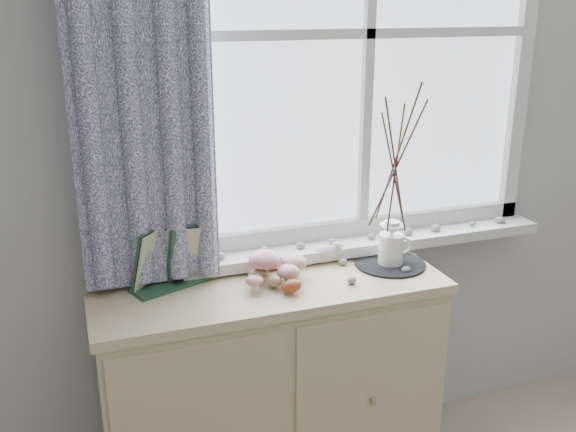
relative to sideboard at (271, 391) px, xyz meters
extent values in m
cube|color=#B4B4B2|center=(0.15, 0.25, 0.87)|extent=(4.00, 0.04, 2.60)
cube|color=silver|center=(0.45, 0.25, 1.22)|extent=(1.30, 0.01, 1.40)
cube|color=silver|center=(0.45, 0.17, 0.45)|extent=(1.45, 0.16, 0.04)
cube|color=#0A0B38|center=(-0.37, 0.12, 1.25)|extent=(0.44, 0.06, 1.61)
cube|color=#C8BA8C|center=(0.00, 0.01, -0.02)|extent=(1.17, 0.43, 0.81)
cube|color=#C8BA8C|center=(0.00, 0.01, 0.41)|extent=(1.20, 0.45, 0.03)
cube|color=#D3B592|center=(0.29, -0.22, -0.02)|extent=(0.55, 0.01, 0.75)
cylinder|color=white|center=(-0.01, 0.04, 0.46)|extent=(0.03, 0.03, 0.07)
ellipsoid|color=#AA0507|center=(-0.01, 0.04, 0.50)|extent=(0.11, 0.11, 0.06)
cylinder|color=white|center=(0.05, -0.03, 0.45)|extent=(0.03, 0.03, 0.05)
ellipsoid|color=#AA0507|center=(0.05, -0.03, 0.48)|extent=(0.08, 0.08, 0.04)
cylinder|color=white|center=(-0.07, -0.04, 0.44)|extent=(0.03, 0.03, 0.04)
ellipsoid|color=#AA0507|center=(-0.07, -0.04, 0.46)|extent=(0.06, 0.06, 0.03)
cylinder|color=white|center=(0.09, 0.02, 0.45)|extent=(0.03, 0.03, 0.06)
ellipsoid|color=#AA0507|center=(0.09, 0.02, 0.48)|extent=(0.09, 0.09, 0.05)
ellipsoid|color=tan|center=(0.00, -0.04, 0.45)|extent=(0.05, 0.04, 0.07)
ellipsoid|color=tan|center=(-0.04, 0.03, 0.45)|extent=(0.05, 0.04, 0.07)
ellipsoid|color=brown|center=(0.04, -0.10, 0.45)|extent=(0.05, 0.04, 0.07)
ellipsoid|color=tan|center=(0.07, -0.01, 0.45)|extent=(0.05, 0.04, 0.07)
cylinder|color=black|center=(0.46, 0.01, 0.43)|extent=(0.26, 0.26, 0.01)
cylinder|color=silver|center=(0.46, 0.01, 0.49)|extent=(0.11, 0.11, 0.11)
cone|color=silver|center=(0.46, 0.01, 0.56)|extent=(0.09, 0.09, 0.04)
cylinder|color=silver|center=(0.46, 0.01, 0.58)|extent=(0.06, 0.06, 0.02)
torus|color=silver|center=(0.51, 0.01, 0.49)|extent=(0.07, 0.03, 0.07)
ellipsoid|color=#959598|center=(0.26, -0.09, 0.44)|extent=(0.03, 0.03, 0.02)
ellipsoid|color=#959598|center=(0.30, 0.07, 0.44)|extent=(0.03, 0.03, 0.02)
ellipsoid|color=#959598|center=(0.48, -0.07, 0.44)|extent=(0.03, 0.03, 0.02)
ellipsoid|color=#959598|center=(0.18, 0.11, 0.44)|extent=(0.03, 0.03, 0.02)
camera|label=1|loc=(-0.60, -1.89, 1.33)|focal=40.00mm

